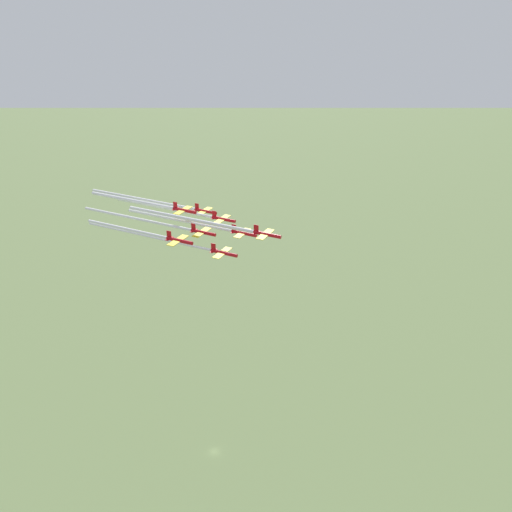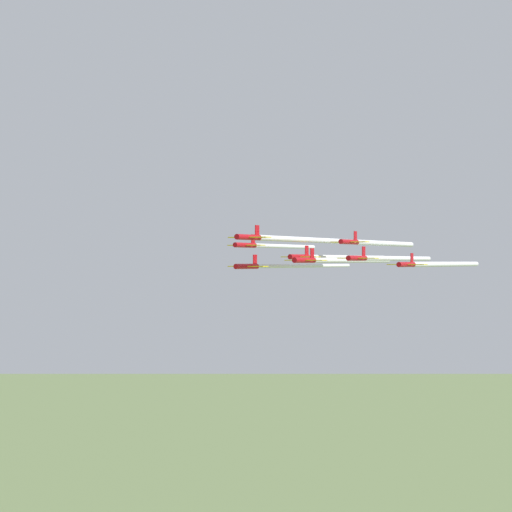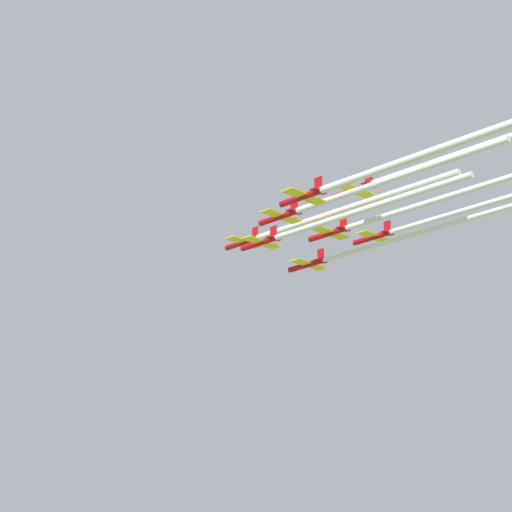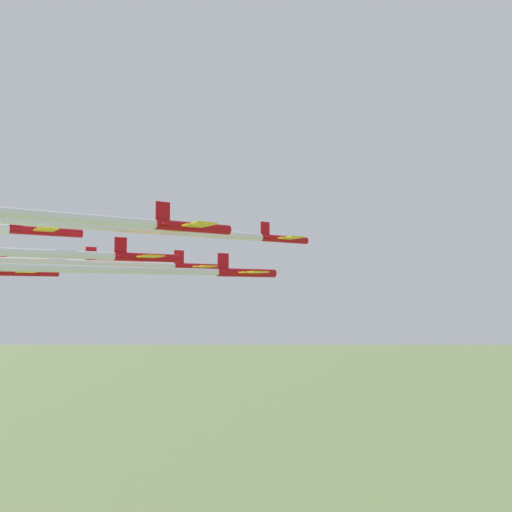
{
  "view_description": "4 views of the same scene",
  "coord_description": "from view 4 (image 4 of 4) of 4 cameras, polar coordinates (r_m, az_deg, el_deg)",
  "views": [
    {
      "loc": [
        -129.53,
        98.71,
        179.27
      ],
      "look_at": [
        -30.67,
        3.38,
        110.89
      ],
      "focal_mm": 35.0,
      "sensor_mm": 36.0,
      "label": 1
    },
    {
      "loc": [
        -160.4,
        -146.88,
        112.99
      ],
      "look_at": [
        -31.1,
        -0.63,
        114.04
      ],
      "focal_mm": 70.0,
      "sensor_mm": 36.0,
      "label": 2
    },
    {
      "loc": [
        141.15,
        -79.29,
        51.22
      ],
      "look_at": [
        -27.28,
        1.0,
        113.49
      ],
      "focal_mm": 70.0,
      "sensor_mm": 36.0,
      "label": 3
    },
    {
      "loc": [
        -8.88,
        75.82,
        109.61
      ],
      "look_at": [
        -27.22,
        2.22,
        114.81
      ],
      "focal_mm": 35.0,
      "sensor_mm": 36.0,
      "label": 4
    }
  ],
  "objects": [
    {
      "name": "jet_0",
      "position": [
        79.29,
        3.04,
        1.98
      ],
      "size": [
        9.03,
        8.78,
        3.05
      ],
      "rotation": [
        0.0,
        0.0,
        1.92
      ],
      "color": "#B20C14"
    },
    {
      "name": "jet_1",
      "position": [
        78.55,
        -6.59,
        -1.24
      ],
      "size": [
        9.03,
        8.78,
        3.05
      ],
      "rotation": [
        0.0,
        0.0,
        1.92
      ],
      "color": "#B20C14"
    },
    {
      "name": "jet_2",
      "position": [
        66.88,
        -1.29,
        -1.89
      ],
      "size": [
        9.03,
        8.78,
        3.05
      ],
      "rotation": [
        0.0,
        0.0,
        1.92
      ],
      "color": "#B20C14"
    },
    {
      "name": "jet_3",
      "position": [
        80.38,
        -16.05,
        -0.85
      ],
      "size": [
        9.03,
        8.78,
        3.05
      ],
      "rotation": [
        0.0,
        0.0,
        1.92
      ],
      "color": "#B20C14"
    },
    {
      "name": "jet_4",
      "position": [
        67.77,
        -12.54,
        -0.12
      ],
      "size": [
        9.03,
        8.78,
        3.05
      ],
      "rotation": [
        0.0,
        0.0,
        1.92
      ],
      "color": "#B20C14"
    },
    {
      "name": "jet_5",
      "position": [
        55.79,
        -7.44,
        3.34
      ],
      "size": [
        9.03,
        8.78,
        3.05
      ],
      "rotation": [
        0.0,
        0.0,
        1.92
      ],
      "color": "#B20C14"
    },
    {
      "name": "jet_6",
      "position": [
        84.19,
        -24.9,
        -1.69
      ],
      "size": [
        9.03,
        8.78,
        3.05
      ],
      "rotation": [
        0.0,
        0.0,
        1.92
      ],
      "color": "#B20C14"
    },
    {
      "name": "jet_7",
      "position": [
        71.35,
        -23.07,
        2.64
      ],
      "size": [
        9.03,
        8.78,
        3.05
      ],
      "rotation": [
        0.0,
        0.0,
        1.92
      ],
      "color": "#B20C14"
    },
    {
      "name": "smoke_trail_0",
      "position": [
        66.45,
        -16.56,
        3.24
      ],
      "size": [
        44.95,
        17.28,
        1.15
      ],
      "rotation": [
        0.0,
        0.0,
        1.92
      ],
      "color": "white"
    },
    {
      "name": "smoke_trail_1",
      "position": [
        70.57,
        -25.25,
        -0.62
      ],
      "size": [
        40.35,
        15.53,
        1.05
      ],
      "rotation": [
        0.0,
        0.0,
        1.92
      ],
      "color": "white"
    },
    {
      "name": "smoke_trail_2",
      "position": [
        56.77,
        -26.52,
        -1.16
      ],
      "size": [
        46.49,
        17.6,
        0.84
      ],
      "rotation": [
        0.0,
        0.0,
        1.92
      ],
      "color": "white"
    }
  ]
}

